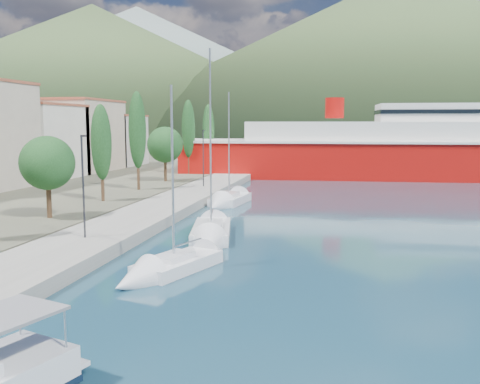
# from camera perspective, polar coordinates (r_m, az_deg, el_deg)

# --- Properties ---
(ground) EXTENTS (1400.00, 1400.00, 0.00)m
(ground) POSITION_cam_1_polar(r_m,az_deg,el_deg) (137.02, 8.73, 4.05)
(ground) COLOR #1A3F52
(quay) EXTENTS (5.00, 88.00, 0.80)m
(quay) POSITION_cam_1_polar(r_m,az_deg,el_deg) (45.83, -8.13, -1.70)
(quay) COLOR gray
(quay) RESTS_ON ground
(hills_far) EXTENTS (1480.00, 900.00, 180.00)m
(hills_far) POSITION_cam_1_polar(r_m,az_deg,el_deg) (652.82, 23.55, 12.82)
(hills_far) COLOR gray
(hills_far) RESTS_ON ground
(town_buildings) EXTENTS (9.20, 69.20, 11.30)m
(town_buildings) POSITION_cam_1_polar(r_m,az_deg,el_deg) (65.79, -24.23, 4.96)
(town_buildings) COLOR beige
(town_buildings) RESTS_ON land_strip
(tree_row) EXTENTS (4.25, 63.82, 10.11)m
(tree_row) POSITION_cam_1_polar(r_m,az_deg,el_deg) (53.78, -11.91, 5.20)
(tree_row) COLOR #47301E
(tree_row) RESTS_ON land_strip
(lamp_posts) EXTENTS (0.15, 47.08, 6.06)m
(lamp_posts) POSITION_cam_1_polar(r_m,az_deg,el_deg) (34.77, -14.56, 1.41)
(lamp_posts) COLOR #2D2D33
(lamp_posts) RESTS_ON quay
(sailboat_near) EXTENTS (4.44, 7.41, 10.22)m
(sailboat_near) POSITION_cam_1_polar(r_m,az_deg,el_deg) (26.68, -8.93, -8.50)
(sailboat_near) COLOR silver
(sailboat_near) RESTS_ON ground
(sailboat_mid) EXTENTS (4.17, 9.46, 13.20)m
(sailboat_mid) POSITION_cam_1_polar(r_m,az_deg,el_deg) (33.66, -3.26, -5.05)
(sailboat_mid) COLOR silver
(sailboat_mid) RESTS_ON ground
(sailboat_far) EXTENTS (3.37, 7.97, 11.37)m
(sailboat_far) POSITION_cam_1_polar(r_m,az_deg,el_deg) (48.89, -1.76, -1.17)
(sailboat_far) COLOR silver
(sailboat_far) RESTS_ON ground
(ferry) EXTENTS (59.78, 16.05, 11.75)m
(ferry) POSITION_cam_1_polar(r_m,az_deg,el_deg) (78.13, 16.13, 4.11)
(ferry) COLOR #AC0D09
(ferry) RESTS_ON ground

